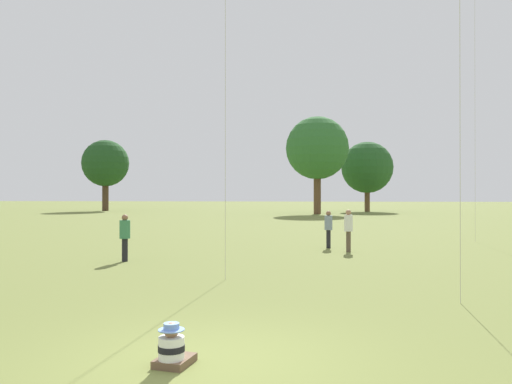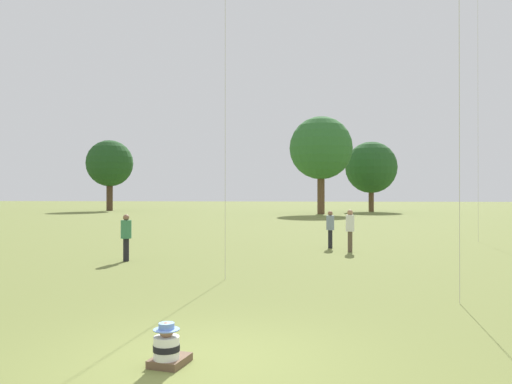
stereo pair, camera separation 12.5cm
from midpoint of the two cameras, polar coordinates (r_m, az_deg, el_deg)
The scene contains 8 objects.
ground_plane at distance 6.90m, azimuth -5.91°, elevation -18.89°, with size 300.00×300.00×0.00m, color olive.
seated_toddler at distance 6.78m, azimuth -10.09°, elevation -17.19°, with size 0.51×0.58×0.57m.
person_standing_0 at distance 16.98m, azimuth -14.97°, elevation -4.62°, with size 0.35×0.35×1.54m.
person_standing_1 at distance 19.41m, azimuth 10.34°, elevation -3.92°, with size 0.46×0.46×1.62m.
person_standing_2 at distance 20.64m, azimuth 8.11°, elevation -3.87°, with size 0.38×0.38×1.53m.
distant_tree_0 at distance 65.67m, azimuth 12.54°, elevation 2.74°, with size 6.60×6.60×8.99m.
distant_tree_1 at distance 56.64m, azimuth 6.95°, elevation 4.97°, with size 7.07×7.07×10.97m.
distant_tree_2 at distance 69.94m, azimuth -16.88°, elevation 3.13°, with size 6.22×6.22×9.51m.
Camera 1 is at (1.33, -6.39, 2.20)m, focal length 35.00 mm.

